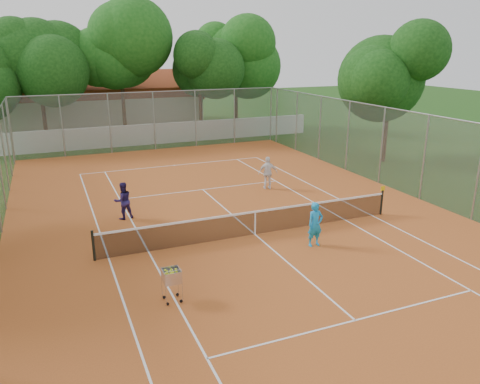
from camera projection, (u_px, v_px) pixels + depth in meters
name	position (u px, v px, depth m)	size (l,w,h in m)	color
ground	(255.00, 235.00, 17.95)	(120.00, 120.00, 0.00)	#173B10
court_pad	(255.00, 235.00, 17.95)	(18.00, 34.00, 0.02)	#B35822
court_lines	(255.00, 234.00, 17.94)	(10.98, 23.78, 0.01)	white
tennis_net	(255.00, 223.00, 17.80)	(11.88, 0.10, 0.98)	black
perimeter_fence	(255.00, 185.00, 17.35)	(18.00, 34.00, 4.00)	slate
boundary_wall	(149.00, 134.00, 34.48)	(26.00, 0.30, 1.50)	white
clubhouse	(102.00, 102.00, 42.13)	(16.40, 9.00, 4.40)	beige
tropical_trees	(137.00, 73.00, 35.86)	(29.00, 19.00, 10.00)	#0E380E
player_near	(315.00, 224.00, 16.73)	(0.59, 0.39, 1.63)	#1991D4
player_far_left	(123.00, 201.00, 19.38)	(0.77, 0.60, 1.58)	#261B53
player_far_right	(268.00, 173.00, 23.53)	(0.97, 0.40, 1.65)	white
ball_hopper	(172.00, 284.00, 13.09)	(0.51, 0.51, 1.07)	silver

